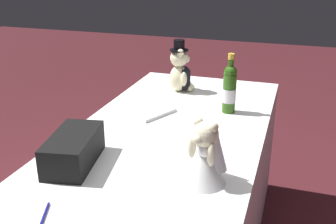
% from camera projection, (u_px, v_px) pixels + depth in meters
% --- Properties ---
extents(reception_table, '(1.86, 0.88, 0.77)m').
position_uv_depth(reception_table, '(168.00, 202.00, 2.03)').
color(reception_table, white).
rests_on(reception_table, ground_plane).
extents(teddy_bear_groom, '(0.15, 0.15, 0.31)m').
position_uv_depth(teddy_bear_groom, '(180.00, 71.00, 2.42)').
color(teddy_bear_groom, beige).
rests_on(teddy_bear_groom, reception_table).
extents(teddy_bear_bride, '(0.22, 0.19, 0.25)m').
position_uv_depth(teddy_bear_bride, '(207.00, 154.00, 1.44)').
color(teddy_bear_bride, white).
rests_on(teddy_bear_bride, reception_table).
extents(champagne_bottle, '(0.07, 0.07, 0.31)m').
position_uv_depth(champagne_bottle, '(230.00, 88.00, 2.08)').
color(champagne_bottle, '#2A5613').
rests_on(champagne_bottle, reception_table).
extents(signing_pen, '(0.12, 0.05, 0.01)m').
position_uv_depth(signing_pen, '(44.00, 215.00, 1.28)').
color(signing_pen, navy).
rests_on(signing_pen, reception_table).
extents(gift_case_black, '(0.34, 0.22, 0.12)m').
position_uv_depth(gift_case_black, '(74.00, 149.00, 1.59)').
color(gift_case_black, black).
rests_on(gift_case_black, reception_table).
extents(guestbook, '(0.33, 0.37, 0.02)m').
position_uv_depth(guestbook, '(142.00, 108.00, 2.15)').
color(guestbook, white).
rests_on(guestbook, reception_table).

